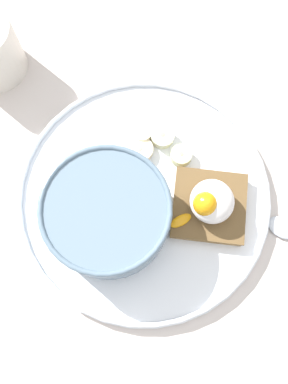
% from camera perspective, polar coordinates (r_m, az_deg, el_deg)
% --- Properties ---
extents(ground_plane, '(1.20, 1.20, 0.02)m').
position_cam_1_polar(ground_plane, '(0.53, 0.00, -1.11)').
color(ground_plane, beige).
rests_on(ground_plane, ground).
extents(plate, '(0.30, 0.30, 0.02)m').
position_cam_1_polar(plate, '(0.51, 0.00, -0.63)').
color(plate, white).
rests_on(plate, ground_plane).
extents(oatmeal_bowl, '(0.14, 0.14, 0.07)m').
position_cam_1_polar(oatmeal_bowl, '(0.48, -4.90, -3.00)').
color(oatmeal_bowl, slate).
rests_on(oatmeal_bowl, plate).
extents(toast_slice, '(0.10, 0.10, 0.02)m').
position_cam_1_polar(toast_slice, '(0.51, 8.65, -1.88)').
color(toast_slice, brown).
rests_on(toast_slice, plate).
extents(poached_egg, '(0.05, 0.08, 0.04)m').
position_cam_1_polar(poached_egg, '(0.48, 8.85, -1.33)').
color(poached_egg, white).
rests_on(poached_egg, toast_slice).
extents(banana_slice_front, '(0.04, 0.04, 0.02)m').
position_cam_1_polar(banana_slice_front, '(0.53, 2.46, 7.41)').
color(banana_slice_front, beige).
rests_on(banana_slice_front, plate).
extents(banana_slice_left, '(0.04, 0.04, 0.01)m').
position_cam_1_polar(banana_slice_left, '(0.52, -0.64, 5.66)').
color(banana_slice_left, beige).
rests_on(banana_slice_left, plate).
extents(banana_slice_back, '(0.03, 0.03, 0.01)m').
position_cam_1_polar(banana_slice_back, '(0.52, 4.96, 4.86)').
color(banana_slice_back, beige).
rests_on(banana_slice_back, plate).
extents(banana_slice_right, '(0.04, 0.04, 0.02)m').
position_cam_1_polar(banana_slice_right, '(0.53, -0.13, 8.18)').
color(banana_slice_right, beige).
rests_on(banana_slice_right, plate).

